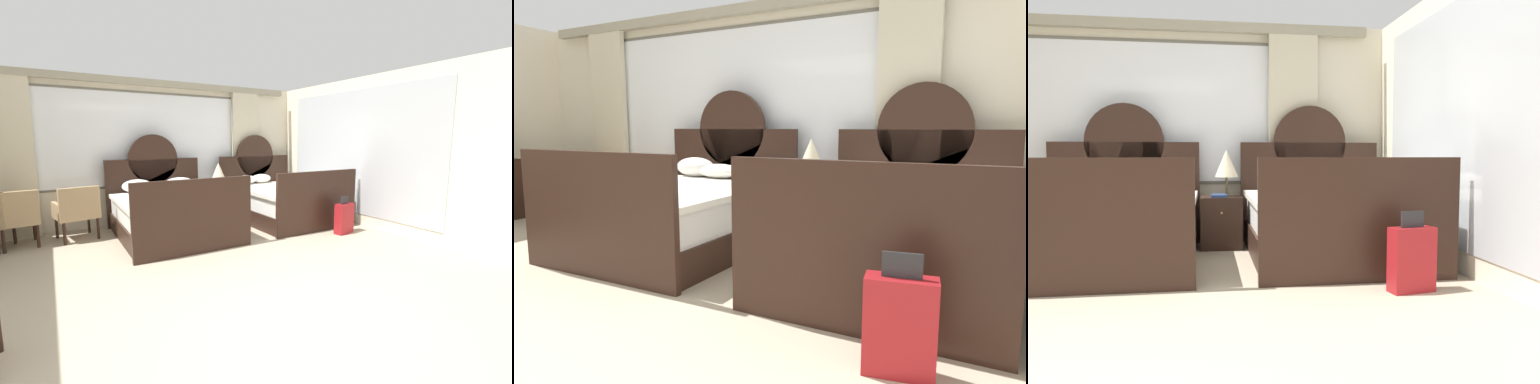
# 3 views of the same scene
# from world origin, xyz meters

# --- Properties ---
(ground_plane) EXTENTS (24.00, 24.00, 0.00)m
(ground_plane) POSITION_xyz_m (0.00, 0.00, 0.00)
(ground_plane) COLOR tan
(wall_back_window) EXTENTS (6.58, 0.22, 2.70)m
(wall_back_window) POSITION_xyz_m (0.00, 4.40, 1.43)
(wall_back_window) COLOR beige
(wall_back_window) RESTS_ON ground_plane
(wall_right_mirror) EXTENTS (0.08, 5.00, 2.70)m
(wall_right_mirror) POSITION_xyz_m (3.32, 1.93, 1.35)
(wall_right_mirror) COLOR beige
(wall_right_mirror) RESTS_ON ground_plane
(bed_near_window) EXTENTS (1.73, 2.15, 1.68)m
(bed_near_window) POSITION_xyz_m (0.06, 3.20, 0.38)
(bed_near_window) COLOR black
(bed_near_window) RESTS_ON ground_plane
(bed_near_mirror) EXTENTS (1.73, 2.15, 1.68)m
(bed_near_mirror) POSITION_xyz_m (2.28, 3.19, 0.37)
(bed_near_mirror) COLOR black
(bed_near_mirror) RESTS_ON ground_plane
(nightstand_between_beds) EXTENTS (0.47, 0.50, 0.60)m
(nightstand_between_beds) POSITION_xyz_m (1.18, 3.88, 0.30)
(nightstand_between_beds) COLOR black
(nightstand_between_beds) RESTS_ON ground_plane
(table_lamp_on_nightstand) EXTENTS (0.27, 0.27, 0.54)m
(table_lamp_on_nightstand) POSITION_xyz_m (1.24, 3.87, 0.97)
(table_lamp_on_nightstand) COLOR brown
(table_lamp_on_nightstand) RESTS_ON nightstand_between_beds
(book_on_nightstand) EXTENTS (0.18, 0.26, 0.03)m
(book_on_nightstand) POSITION_xyz_m (1.15, 3.78, 0.61)
(book_on_nightstand) COLOR navy
(book_on_nightstand) RESTS_ON nightstand_between_beds
(armchair_by_window_left) EXTENTS (0.69, 0.69, 0.87)m
(armchair_by_window_left) POSITION_xyz_m (-1.29, 3.74, 0.49)
(armchair_by_window_left) COLOR tan
(armchair_by_window_left) RESTS_ON ground_plane
(armchair_by_window_centre) EXTENTS (0.65, 0.65, 0.87)m
(armchair_by_window_centre) POSITION_xyz_m (-2.10, 3.73, 0.49)
(armchair_by_window_centre) COLOR tan
(armchair_by_window_centre) RESTS_ON ground_plane
(suitcase_on_floor) EXTENTS (0.38, 0.21, 0.64)m
(suitcase_on_floor) POSITION_xyz_m (2.61, 1.79, 0.26)
(suitcase_on_floor) COLOR maroon
(suitcase_on_floor) RESTS_ON ground_plane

